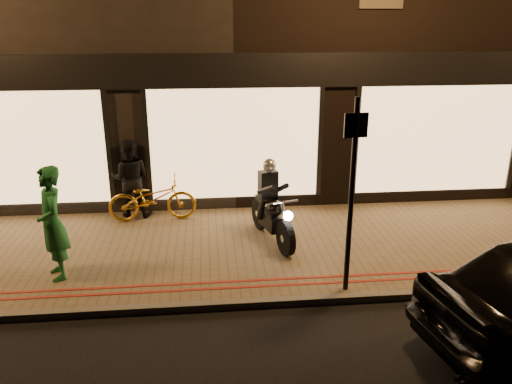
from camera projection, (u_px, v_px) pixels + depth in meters
ground at (252, 309)px, 7.51m from camera, size 90.00×90.00×0.00m
sidewalk at (242, 248)px, 9.37m from camera, size 50.00×4.00×0.12m
kerb_stone at (252, 304)px, 7.53m from camera, size 50.00×0.14×0.12m
red_kerb_lines at (249, 284)px, 7.98m from camera, size 50.00×0.26×0.01m
building_row at (223, 16)px, 14.59m from camera, size 48.00×10.11×8.50m
motorcycle at (271, 210)px, 9.41m from camera, size 0.72×1.91×1.59m
sign_post at (352, 188)px, 7.30m from camera, size 0.35×0.09×3.00m
bicycle_gold at (152, 199)px, 10.42m from camera, size 1.84×0.72×0.95m
person_green at (52, 223)px, 7.93m from camera, size 0.70×0.81×1.88m
person_dark at (130, 178)px, 10.54m from camera, size 0.86×0.69×1.68m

